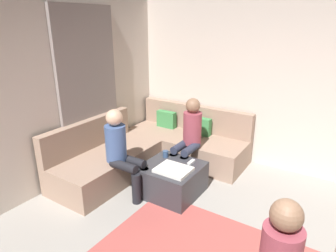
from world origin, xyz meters
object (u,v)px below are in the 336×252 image
sectional_couch (153,149)px  coffee_mug (166,154)px  ottoman (172,179)px  game_remote (191,162)px  person_on_couch_side (122,150)px  person_on_couch_back (189,135)px

sectional_couch → coffee_mug: size_ratio=26.84×
sectional_couch → ottoman: size_ratio=3.36×
ottoman → coffee_mug: bearing=140.7°
game_remote → sectional_couch: bearing=159.5°
ottoman → game_remote: game_remote is taller
game_remote → person_on_couch_side: person_on_couch_side is taller
game_remote → person_on_couch_side: (-0.74, -0.59, 0.23)m
coffee_mug → person_on_couch_back: (0.14, 0.43, 0.19)m
ottoman → person_on_couch_side: person_on_couch_side is taller
person_on_couch_back → person_on_couch_side: size_ratio=1.00×
sectional_couch → game_remote: size_ratio=17.00×
coffee_mug → game_remote: bearing=5.7°
coffee_mug → game_remote: size_ratio=0.63×
ottoman → person_on_couch_side: bearing=-146.9°
sectional_couch → person_on_couch_back: (0.63, 0.06, 0.38)m
sectional_couch → game_remote: 0.96m
game_remote → person_on_couch_back: 0.52m
coffee_mug → game_remote: (0.40, 0.04, -0.04)m
coffee_mug → person_on_couch_back: size_ratio=0.08×
ottoman → person_on_couch_back: (-0.08, 0.61, 0.45)m
person_on_couch_back → person_on_couch_side: 1.09m
game_remote → person_on_couch_side: size_ratio=0.12×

